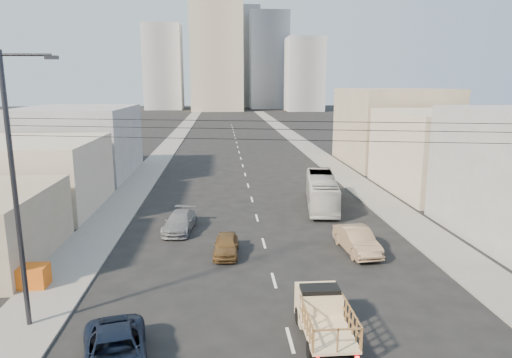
{
  "coord_description": "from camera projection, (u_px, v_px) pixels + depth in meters",
  "views": [
    {
      "loc": [
        -2.79,
        -15.38,
        10.69
      ],
      "look_at": [
        -0.18,
        18.69,
        3.5
      ],
      "focal_mm": 32.0,
      "sensor_mm": 36.0,
      "label": 1
    }
  ],
  "objects": [
    {
      "name": "high_rise_tower",
      "position": [
        216.0,
        32.0,
        176.81
      ],
      "size": [
        20.0,
        20.0,
        60.0
      ],
      "primitive_type": "cube",
      "color": "tan",
      "rests_on": "ground"
    },
    {
      "name": "sidewalk_right",
      "position": [
        298.0,
        140.0,
        86.58
      ],
      "size": [
        3.5,
        180.0,
        0.12
      ],
      "primitive_type": "cube",
      "color": "slate",
      "rests_on": "ground"
    },
    {
      "name": "sidewalk_left",
      "position": [
        173.0,
        142.0,
        84.82
      ],
      "size": [
        3.5,
        180.0,
        0.12
      ],
      "primitive_type": "cube",
      "color": "slate",
      "rests_on": "ground"
    },
    {
      "name": "sedan_brown",
      "position": [
        226.0,
        245.0,
        28.87
      ],
      "size": [
        1.76,
        3.88,
        1.29
      ],
      "primitive_type": "imported",
      "rotation": [
        0.0,
        0.0,
        -0.06
      ],
      "color": "brown",
      "rests_on": "ground"
    },
    {
      "name": "bldg_left_far",
      "position": [
        78.0,
        142.0,
        53.18
      ],
      "size": [
        12.0,
        16.0,
        8.0
      ],
      "primitive_type": "cube",
      "color": "gray",
      "rests_on": "ground"
    },
    {
      "name": "bldg_right_mid",
      "position": [
        446.0,
        152.0,
        45.37
      ],
      "size": [
        11.0,
        14.0,
        8.0
      ],
      "primitive_type": "cube",
      "color": "#B5A792",
      "rests_on": "ground"
    },
    {
      "name": "city_bus",
      "position": [
        322.0,
        191.0,
        40.1
      ],
      "size": [
        3.91,
        10.36,
        2.82
      ],
      "primitive_type": "imported",
      "rotation": [
        0.0,
        0.0,
        -0.16
      ],
      "color": "beige",
      "rests_on": "ground"
    },
    {
      "name": "bldg_right_far",
      "position": [
        392.0,
        127.0,
        60.82
      ],
      "size": [
        12.0,
        16.0,
        10.0
      ],
      "primitive_type": "cube",
      "color": "gray",
      "rests_on": "ground"
    },
    {
      "name": "navy_pickup",
      "position": [
        115.0,
        354.0,
        17.12
      ],
      "size": [
        3.51,
        5.62,
        1.45
      ],
      "primitive_type": "imported",
      "rotation": [
        0.0,
        0.0,
        0.23
      ],
      "color": "black",
      "rests_on": "ground"
    },
    {
      "name": "streetlamp_left",
      "position": [
        17.0,
        187.0,
        19.14
      ],
      "size": [
        2.36,
        0.25,
        12.0
      ],
      "color": "#2D2D33",
      "rests_on": "ground"
    },
    {
      "name": "flatbed_pickup",
      "position": [
        324.0,
        313.0,
        19.39
      ],
      "size": [
        1.95,
        4.41,
        1.9
      ],
      "color": "beige",
      "rests_on": "ground"
    },
    {
      "name": "overhead_wires",
      "position": [
        296.0,
        130.0,
        17.03
      ],
      "size": [
        23.01,
        5.02,
        0.72
      ],
      "color": "black",
      "rests_on": "ground"
    },
    {
      "name": "sedan_grey",
      "position": [
        180.0,
        222.0,
        33.53
      ],
      "size": [
        2.55,
        5.0,
        1.39
      ],
      "primitive_type": "imported",
      "rotation": [
        0.0,
        0.0,
        -0.13
      ],
      "color": "slate",
      "rests_on": "ground"
    },
    {
      "name": "midrise_nw",
      "position": [
        164.0,
        68.0,
        187.59
      ],
      "size": [
        15.0,
        15.0,
        34.0
      ],
      "primitive_type": "cube",
      "color": "gray",
      "rests_on": "ground"
    },
    {
      "name": "lane_dashes",
      "position": [
        240.0,
        155.0,
        69.13
      ],
      "size": [
        0.15,
        104.0,
        0.01
      ],
      "color": "silver",
      "rests_on": "ground"
    },
    {
      "name": "sedan_tan",
      "position": [
        357.0,
        240.0,
        29.33
      ],
      "size": [
        2.11,
        4.96,
        1.59
      ],
      "primitive_type": "imported",
      "rotation": [
        0.0,
        0.0,
        0.09
      ],
      "color": "#8D7052",
      "rests_on": "ground"
    },
    {
      "name": "midrise_ne",
      "position": [
        269.0,
        61.0,
        195.15
      ],
      "size": [
        16.0,
        16.0,
        40.0
      ],
      "primitive_type": "cube",
      "color": "gray",
      "rests_on": "ground"
    },
    {
      "name": "midrise_east",
      "position": [
        304.0,
        75.0,
        177.77
      ],
      "size": [
        14.0,
        14.0,
        28.0
      ],
      "primitive_type": "cube",
      "color": "gray",
      "rests_on": "ground"
    },
    {
      "name": "midrise_back",
      "position": [
        239.0,
        58.0,
        208.47
      ],
      "size": [
        18.0,
        18.0,
        44.0
      ],
      "primitive_type": "cube",
      "color": "gray",
      "rests_on": "ground"
    },
    {
      "name": "bldg_left_mid",
      "position": [
        31.0,
        175.0,
        38.79
      ],
      "size": [
        11.0,
        12.0,
        6.0
      ],
      "primitive_type": "cube",
      "color": "#B5A792",
      "rests_on": "ground"
    },
    {
      "name": "crate_stack",
      "position": [
        30.0,
        276.0,
        24.1
      ],
      "size": [
        1.8,
        1.2,
        1.14
      ],
      "color": "#D15A13",
      "rests_on": "sidewalk_left"
    }
  ]
}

